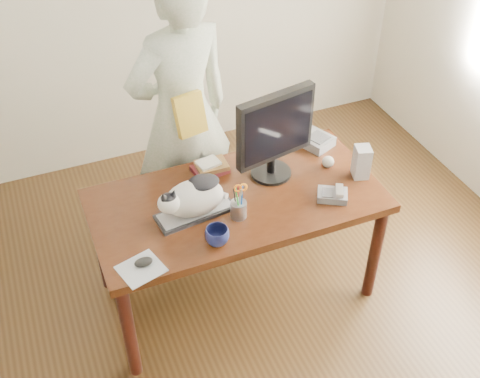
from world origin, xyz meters
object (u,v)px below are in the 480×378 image
Objects in this scene: person at (182,117)px; phone at (333,195)px; keyboard at (195,212)px; cat at (192,197)px; baseball at (328,162)px; calculator at (314,140)px; pen_cup at (239,208)px; speaker at (362,162)px; mouse at (144,262)px; coffee_mug at (217,236)px; book_stack at (210,167)px; monitor at (275,132)px; desk at (232,209)px.

phone is at bearing 113.72° from person.
keyboard is 1.06× the size of cat.
calculator is (0.03, 0.23, -0.00)m from baseball.
speaker is at bearing 4.30° from pen_cup.
mouse is 0.39m from coffee_mug.
coffee_mug is 0.59m from book_stack.
phone is at bearing -6.30° from pen_cup.
coffee_mug reaches higher than book_stack.
monitor reaches higher than baseball.
pen_cup is 0.58m from mouse.
phone is 0.28m from speaker.
person is at bearing 114.36° from monitor.
coffee_mug reaches higher than calculator.
coffee_mug is 0.58× the size of book_stack.
coffee_mug reaches higher than phone.
book_stack is at bearing 73.17° from coffee_mug.
keyboard is 6.25× the size of baseball.
coffee_mug is (0.38, 0.01, 0.03)m from mouse.
monitor reaches higher than phone.
baseball reaches higher than desk.
coffee_mug is 0.63× the size of speaker.
keyboard is at bearing -176.34° from monitor.
phone is 0.51m from calculator.
phone reaches higher than desk.
book_stack is (0.20, 0.31, 0.02)m from keyboard.
calculator is at bearing 13.33° from cat.
cat is at bearing 63.96° from person.
desk is at bearing 17.92° from keyboard.
pen_cup is 0.77m from person.
monitor is 4.39× the size of coffee_mug.
coffee_mug is at bearing 70.41° from person.
keyboard is at bearing 153.05° from pen_cup.
pen_cup reaches higher than mouse.
monitor is at bearing 113.72° from person.
monitor is (0.27, 0.02, 0.45)m from desk.
calculator is at bearing 32.79° from pen_cup.
desk is at bearing 15.84° from mouse.
keyboard is at bearing -126.66° from book_stack.
coffee_mug is at bearing -86.83° from cat.
book_stack is at bearing 90.72° from pen_cup.
coffee_mug is at bearing -89.87° from keyboard.
speaker is (0.95, 0.20, 0.05)m from coffee_mug.
book_stack is at bearing 158.23° from calculator.
coffee_mug reaches higher than baseball.
desk is 0.86× the size of person.
speaker is (0.98, -0.05, 0.08)m from keyboard.
mouse is 0.39× the size of calculator.
calculator is at bearing 121.14° from speaker.
speaker is 0.40m from calculator.
speaker is at bearing -6.99° from mouse.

